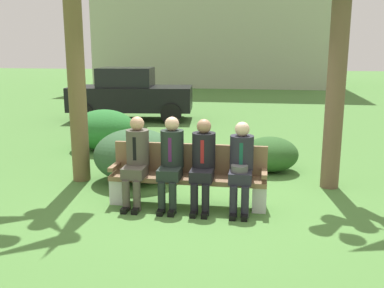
{
  "coord_description": "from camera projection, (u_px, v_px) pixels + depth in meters",
  "views": [
    {
      "loc": [
        0.94,
        -6.27,
        2.31
      ],
      "look_at": [
        -0.13,
        0.26,
        0.85
      ],
      "focal_mm": 40.97,
      "sensor_mm": 36.0,
      "label": 1
    }
  ],
  "objects": [
    {
      "name": "parked_car_near",
      "position": [
        130.0,
        94.0,
        14.14
      ],
      "size": [
        4.05,
        2.08,
        1.68
      ],
      "color": "black",
      "rests_on": "ground"
    },
    {
      "name": "shrub_near_bench",
      "position": [
        270.0,
        154.0,
        8.32
      ],
      "size": [
        1.05,
        0.96,
        0.66
      ],
      "primitive_type": "ellipsoid",
      "color": "#2B5624",
      "rests_on": "ground"
    },
    {
      "name": "seated_man_centerright",
      "position": [
        203.0,
        160.0,
        6.31
      ],
      "size": [
        0.34,
        0.72,
        1.31
      ],
      "color": "black",
      "rests_on": "ground"
    },
    {
      "name": "seated_man_centerleft",
      "position": [
        171.0,
        157.0,
        6.39
      ],
      "size": [
        0.34,
        0.72,
        1.33
      ],
      "color": "#1E2823",
      "rests_on": "ground"
    },
    {
      "name": "seated_man_leftmost",
      "position": [
        136.0,
        156.0,
        6.47
      ],
      "size": [
        0.34,
        0.72,
        1.32
      ],
      "color": "#4C473D",
      "rests_on": "ground"
    },
    {
      "name": "shrub_far_lawn",
      "position": [
        104.0,
        130.0,
        10.07
      ],
      "size": [
        1.48,
        1.35,
        0.92
      ],
      "primitive_type": "ellipsoid",
      "color": "#28702D",
      "rests_on": "ground"
    },
    {
      "name": "park_bench",
      "position": [
        188.0,
        176.0,
        6.54
      ],
      "size": [
        2.32,
        0.44,
        0.9
      ],
      "color": "brown",
      "rests_on": "ground"
    },
    {
      "name": "seated_man_rightmost",
      "position": [
        241.0,
        162.0,
        6.22
      ],
      "size": [
        0.34,
        0.72,
        1.28
      ],
      "color": "#23232D",
      "rests_on": "ground"
    },
    {
      "name": "shrub_mid_lawn",
      "position": [
        136.0,
        155.0,
        7.68
      ],
      "size": [
        1.48,
        1.36,
        0.93
      ],
      "primitive_type": "ellipsoid",
      "color": "#305532",
      "rests_on": "ground"
    },
    {
      "name": "ground_plane",
      "position": [
        197.0,
        202.0,
        6.69
      ],
      "size": [
        80.0,
        80.0,
        0.0
      ],
      "primitive_type": "plane",
      "color": "#497A37"
    }
  ]
}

